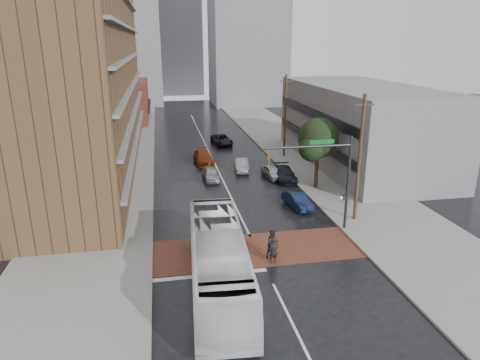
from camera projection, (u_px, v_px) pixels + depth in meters
name	position (u px, v px, depth m)	size (l,w,h in m)	color
ground	(258.00, 253.00, 28.88)	(160.00, 160.00, 0.00)	black
crosswalk	(256.00, 249.00, 29.35)	(14.00, 5.00, 0.02)	brown
sidewalk_west	(115.00, 163.00, 50.21)	(9.00, 90.00, 0.15)	gray
sidewalk_east	(302.00, 154.00, 54.26)	(9.00, 90.00, 0.15)	gray
apartment_block	(77.00, 38.00, 44.54)	(10.00, 44.00, 28.00)	brown
storefront_west	(125.00, 101.00, 76.18)	(8.00, 16.00, 7.00)	maroon
building_east	(359.00, 125.00, 49.10)	(11.00, 26.00, 9.00)	gray
distant_tower_west	(118.00, 30.00, 94.41)	(18.00, 16.00, 32.00)	gray
distant_tower_east	(248.00, 21.00, 93.11)	(16.00, 14.00, 36.00)	gray
distant_tower_center	(179.00, 48.00, 114.00)	(12.00, 10.00, 24.00)	gray
street_tree	(318.00, 141.00, 40.17)	(4.20, 4.10, 6.90)	#332319
signal_mast	(330.00, 171.00, 30.79)	(6.50, 0.30, 7.20)	#2D2D33
utility_pole_near	(359.00, 158.00, 32.59)	(1.60, 0.26, 10.00)	#473321
utility_pole_far	(285.00, 116.00, 51.29)	(1.60, 0.26, 10.00)	#473321
transit_bus	(218.00, 260.00, 24.23)	(2.99, 12.77, 3.56)	silver
pedestrian_a	(274.00, 250.00, 27.33)	(0.64, 0.42, 1.75)	black
pedestrian_b	(273.00, 244.00, 28.07)	(0.93, 0.72, 1.91)	#262125
car_travel_a	(211.00, 174.00, 43.92)	(1.55, 3.86, 1.31)	#9B9DA2
car_travel_b	(241.00, 165.00, 46.98)	(1.41, 4.03, 1.33)	#A1A4A8
car_travel_c	(203.00, 157.00, 50.05)	(1.98, 4.88, 1.42)	maroon
suv_travel	(222.00, 140.00, 59.15)	(2.26, 4.91, 1.36)	black
car_parked_near	(297.00, 200.00, 36.64)	(1.34, 3.83, 1.26)	#121D40
car_parked_mid	(285.00, 174.00, 43.90)	(1.88, 4.62, 1.34)	black
car_parked_far	(272.00, 172.00, 44.56)	(1.52, 3.79, 1.29)	#B0B3B8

